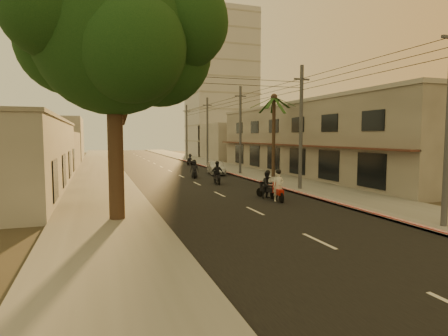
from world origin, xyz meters
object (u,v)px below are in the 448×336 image
at_px(scooter_mid_a, 268,185).
at_px(scooter_mid_b, 217,174).
at_px(scooter_far_b, 190,160).
at_px(scooter_red, 278,187).
at_px(broadleaf_tree, 122,36).
at_px(palm_tree, 274,102).
at_px(parked_car, 216,168).
at_px(scooter_far_a, 194,170).

distance_m(scooter_mid_a, scooter_mid_b, 7.70).
bearing_deg(scooter_far_b, scooter_mid_b, -111.63).
xyz_separation_m(scooter_red, scooter_far_b, (1.48, 28.51, -0.13)).
bearing_deg(broadleaf_tree, palm_tree, 43.48).
bearing_deg(broadleaf_tree, scooter_far_b, 70.91).
distance_m(scooter_red, parked_car, 16.26).
height_order(scooter_far_a, scooter_far_b, scooter_far_a).
relative_size(broadleaf_tree, scooter_far_a, 6.84).
height_order(scooter_mid_a, scooter_far_a, scooter_mid_a).
bearing_deg(scooter_far_b, broadleaf_tree, -123.43).
distance_m(broadleaf_tree, palm_tree, 20.18).
xyz_separation_m(scooter_far_b, parked_car, (-0.25, -12.30, -0.07)).
bearing_deg(broadleaf_tree, parked_car, 60.57).
distance_m(scooter_mid_b, scooter_far_a, 4.91).
height_order(broadleaf_tree, scooter_far_a, broadleaf_tree).
relative_size(palm_tree, scooter_red, 4.11).
bearing_deg(scooter_red, parked_car, 93.82).
bearing_deg(scooter_far_a, scooter_mid_b, -69.83).
distance_m(scooter_mid_a, scooter_far_a, 12.61).
bearing_deg(scooter_far_a, parked_car, 52.38).
bearing_deg(parked_car, scooter_mid_a, -86.36).
relative_size(scooter_mid_a, parked_car, 0.43).
xyz_separation_m(palm_tree, scooter_mid_a, (-5.59, -10.46, -6.32)).
bearing_deg(palm_tree, scooter_far_b, 103.36).
distance_m(palm_tree, parked_car, 8.97).
distance_m(broadleaf_tree, scooter_far_a, 19.16).
bearing_deg(parked_car, broadleaf_tree, -110.68).
relative_size(scooter_far_a, parked_car, 0.42).
height_order(scooter_red, scooter_far_a, scooter_red).
height_order(broadleaf_tree, palm_tree, broadleaf_tree).
relative_size(scooter_mid_b, scooter_far_a, 1.11).
bearing_deg(broadleaf_tree, scooter_mid_b, 53.71).
distance_m(broadleaf_tree, scooter_mid_a, 12.30).
xyz_separation_m(palm_tree, scooter_far_a, (-7.18, 2.05, -6.35)).
relative_size(scooter_red, scooter_far_a, 1.13).
distance_m(palm_tree, scooter_red, 14.36).
distance_m(palm_tree, scooter_far_a, 9.80).
bearing_deg(scooter_far_b, scooter_mid_a, -107.68).
xyz_separation_m(scooter_mid_b, scooter_far_a, (-0.67, 4.86, -0.06)).
relative_size(palm_tree, scooter_far_b, 5.09).
bearing_deg(scooter_red, scooter_mid_a, 103.38).
bearing_deg(palm_tree, scooter_mid_a, -118.11).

